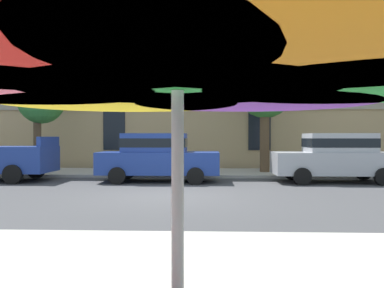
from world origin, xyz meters
name	(u,v)px	position (x,y,z in m)	size (l,w,h in m)	color
ground_plane	(169,197)	(0.00, 0.00, 0.00)	(120.00, 120.00, 0.00)	#424244
sidewalk_far	(184,173)	(0.00, 6.80, 0.06)	(56.00, 3.60, 0.12)	#B2ADA3
apartment_building	(191,64)	(0.00, 14.99, 6.40)	(43.66, 12.08, 12.80)	tan
sedan_blue	(158,156)	(-0.78, 3.70, 0.95)	(4.40, 1.98, 1.78)	navy
sedan_silver	(336,156)	(5.72, 3.70, 0.95)	(4.40, 1.98, 1.78)	#A8AAB2
street_tree_left	(42,98)	(-6.30, 6.50, 3.38)	(2.09, 2.11, 4.53)	brown
street_tree_middle	(266,91)	(3.61, 6.62, 3.66)	(2.56, 2.56, 5.04)	brown
patio_umbrella	(178,40)	(0.91, -9.00, 2.10)	(3.43, 3.18, 2.42)	silver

